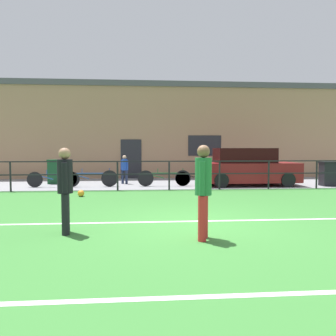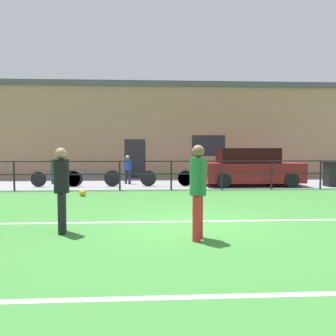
# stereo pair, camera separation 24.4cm
# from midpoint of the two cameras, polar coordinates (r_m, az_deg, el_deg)

# --- Properties ---
(ground) EXTENTS (60.00, 44.00, 0.04)m
(ground) POSITION_cam_midpoint_polar(r_m,az_deg,el_deg) (7.29, 3.25, -9.78)
(ground) COLOR #387A33
(field_line_touchline) EXTENTS (36.00, 0.11, 0.00)m
(field_line_touchline) POSITION_cam_midpoint_polar(r_m,az_deg,el_deg) (7.63, 2.88, -9.02)
(field_line_touchline) COLOR white
(field_line_touchline) RESTS_ON ground
(field_line_hash) EXTENTS (36.00, 0.11, 0.00)m
(field_line_hash) POSITION_cam_midpoint_polar(r_m,az_deg,el_deg) (4.06, 10.40, -20.51)
(field_line_hash) COLOR white
(field_line_hash) RESTS_ON ground
(pavement_strip) EXTENTS (48.00, 5.00, 0.02)m
(pavement_strip) POSITION_cam_midpoint_polar(r_m,az_deg,el_deg) (15.65, -1.02, -2.59)
(pavement_strip) COLOR gray
(pavement_strip) RESTS_ON ground
(perimeter_fence) EXTENTS (36.07, 0.07, 1.15)m
(perimeter_fence) POSITION_cam_midpoint_polar(r_m,az_deg,el_deg) (13.10, -0.34, -0.51)
(perimeter_fence) COLOR black
(perimeter_fence) RESTS_ON ground
(clubhouse_facade) EXTENTS (28.00, 2.56, 5.22)m
(clubhouse_facade) POSITION_cam_midpoint_polar(r_m,az_deg,el_deg) (19.28, -1.73, 6.30)
(clubhouse_facade) COLOR #A37A5B
(clubhouse_facade) RESTS_ON ground
(player_goalkeeper) EXTENTS (0.29, 0.45, 1.65)m
(player_goalkeeper) POSITION_cam_midpoint_polar(r_m,az_deg,el_deg) (6.75, -18.05, -2.77)
(player_goalkeeper) COLOR black
(player_goalkeeper) RESTS_ON ground
(player_striker) EXTENTS (0.30, 0.45, 1.70)m
(player_striker) POSITION_cam_midpoint_polar(r_m,az_deg,el_deg) (6.02, 4.84, -3.08)
(player_striker) COLOR red
(player_striker) RESTS_ON ground
(soccer_ball_match) EXTENTS (0.22, 0.22, 0.22)m
(soccer_ball_match) POSITION_cam_midpoint_polar(r_m,az_deg,el_deg) (11.81, -15.13, -4.17)
(soccer_ball_match) COLOR orange
(soccer_ball_match) RESTS_ON ground
(spectator_child) EXTENTS (0.34, 0.23, 1.30)m
(spectator_child) POSITION_cam_midpoint_polar(r_m,az_deg,el_deg) (15.37, -7.84, 0.07)
(spectator_child) COLOR #232D4C
(spectator_child) RESTS_ON pavement_strip
(parked_car_red) EXTENTS (4.13, 1.82, 1.62)m
(parked_car_red) POSITION_cam_midpoint_polar(r_m,az_deg,el_deg) (14.97, 12.88, 0.03)
(parked_car_red) COLOR maroon
(parked_car_red) RESTS_ON pavement_strip
(bicycle_parked_0) EXTENTS (2.37, 0.04, 0.78)m
(bicycle_parked_0) POSITION_cam_midpoint_polar(r_m,az_deg,el_deg) (14.47, -13.71, -1.70)
(bicycle_parked_0) COLOR black
(bicycle_parked_0) RESTS_ON pavement_strip
(bicycle_parked_1) EXTENTS (2.27, 0.04, 0.77)m
(bicycle_parked_1) POSITION_cam_midpoint_polar(r_m,az_deg,el_deg) (14.32, -1.13, -1.69)
(bicycle_parked_1) COLOR black
(bicycle_parked_1) RESTS_ON pavement_strip
(bicycle_parked_2) EXTENTS (2.15, 0.04, 0.74)m
(bicycle_parked_2) POSITION_cam_midpoint_polar(r_m,az_deg,el_deg) (14.78, -19.33, -1.79)
(bicycle_parked_2) COLOR black
(bicycle_parked_2) RESTS_ON pavement_strip
(bicycle_parked_3) EXTENTS (2.33, 0.04, 0.72)m
(bicycle_parked_3) POSITION_cam_midpoint_polar(r_m,az_deg,el_deg) (14.51, 5.34, -1.75)
(bicycle_parked_3) COLOR black
(bicycle_parked_3) RESTS_ON pavement_strip
(trash_bin_0) EXTENTS (0.64, 0.55, 1.10)m
(trash_bin_0) POSITION_cam_midpoint_polar(r_m,az_deg,el_deg) (16.20, -18.96, -0.56)
(trash_bin_0) COLOR #194C28
(trash_bin_0) RESTS_ON pavement_strip
(trash_bin_1) EXTENTS (0.62, 0.53, 1.05)m
(trash_bin_1) POSITION_cam_midpoint_polar(r_m,az_deg,el_deg) (15.92, 25.10, -0.86)
(trash_bin_1) COLOR black
(trash_bin_1) RESTS_ON pavement_strip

